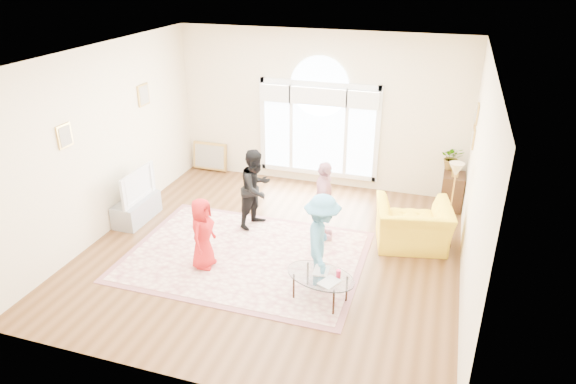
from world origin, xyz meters
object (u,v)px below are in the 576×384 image
(television, at_px, (134,185))
(armchair, at_px, (413,226))
(area_rug, at_px, (245,256))
(coffee_table, at_px, (321,276))
(tv_console, at_px, (137,209))

(television, xyz_separation_m, armchair, (4.92, 0.58, -0.32))
(area_rug, relative_size, coffee_table, 3.09)
(television, bearing_deg, area_rug, -13.82)
(tv_console, distance_m, armchair, 4.97)
(tv_console, relative_size, armchair, 0.84)
(coffee_table, bearing_deg, tv_console, 177.49)
(area_rug, relative_size, armchair, 3.02)
(television, height_order, armchair, television)
(area_rug, bearing_deg, television, 166.18)
(television, distance_m, coffee_table, 4.08)
(television, relative_size, armchair, 0.85)
(area_rug, xyz_separation_m, armchair, (2.55, 1.17, 0.38))
(area_rug, relative_size, television, 3.55)
(tv_console, height_order, coffee_table, coffee_table)
(tv_console, distance_m, coffee_table, 4.08)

